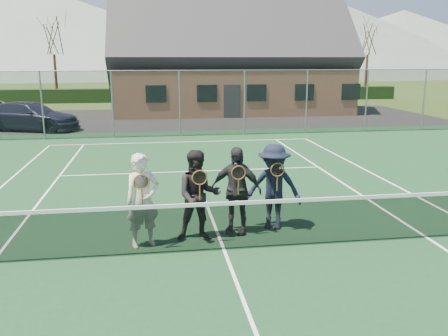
{
  "coord_description": "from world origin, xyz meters",
  "views": [
    {
      "loc": [
        -1.24,
        -8.21,
        3.53
      ],
      "look_at": [
        0.23,
        1.5,
        1.25
      ],
      "focal_mm": 38.0,
      "sensor_mm": 36.0,
      "label": 1
    }
  ],
  "objects_px": {
    "player_a": "(143,200)",
    "player_d": "(274,187)",
    "player_b": "(199,196)",
    "player_c": "(236,190)",
    "tennis_net": "(224,224)",
    "car_c": "(31,116)",
    "clubhouse": "(229,51)"
  },
  "relations": [
    {
      "from": "clubhouse",
      "to": "player_b",
      "type": "xyz_separation_m",
      "value": [
        -4.41,
        -23.38,
        -3.07
      ]
    },
    {
      "from": "tennis_net",
      "to": "player_c",
      "type": "xyz_separation_m",
      "value": [
        0.38,
        0.9,
        0.38
      ]
    },
    {
      "from": "player_b",
      "to": "player_c",
      "type": "relative_size",
      "value": 1.0
    },
    {
      "from": "tennis_net",
      "to": "player_d",
      "type": "relative_size",
      "value": 6.49
    },
    {
      "from": "player_a",
      "to": "player_c",
      "type": "xyz_separation_m",
      "value": [
        1.86,
        0.44,
        -0.0
      ]
    },
    {
      "from": "car_c",
      "to": "clubhouse",
      "type": "height_order",
      "value": "clubhouse"
    },
    {
      "from": "player_a",
      "to": "player_d",
      "type": "xyz_separation_m",
      "value": [
        2.68,
        0.58,
        -0.0
      ]
    },
    {
      "from": "player_d",
      "to": "player_c",
      "type": "bearing_deg",
      "value": -170.4
    },
    {
      "from": "clubhouse",
      "to": "tennis_net",
      "type": "bearing_deg",
      "value": -99.46
    },
    {
      "from": "tennis_net",
      "to": "player_d",
      "type": "bearing_deg",
      "value": 40.76
    },
    {
      "from": "car_c",
      "to": "player_d",
      "type": "relative_size",
      "value": 2.71
    },
    {
      "from": "clubhouse",
      "to": "player_a",
      "type": "xyz_separation_m",
      "value": [
        -5.48,
        -23.54,
        -3.07
      ]
    },
    {
      "from": "car_c",
      "to": "tennis_net",
      "type": "relative_size",
      "value": 0.42
    },
    {
      "from": "player_c",
      "to": "player_a",
      "type": "bearing_deg",
      "value": -166.63
    },
    {
      "from": "car_c",
      "to": "clubhouse",
      "type": "distance_m",
      "value": 13.9
    },
    {
      "from": "clubhouse",
      "to": "player_a",
      "type": "distance_m",
      "value": 24.37
    },
    {
      "from": "car_c",
      "to": "clubhouse",
      "type": "xyz_separation_m",
      "value": [
        11.26,
        7.45,
        3.28
      ]
    },
    {
      "from": "player_d",
      "to": "clubhouse",
      "type": "bearing_deg",
      "value": 83.05
    },
    {
      "from": "player_c",
      "to": "car_c",
      "type": "bearing_deg",
      "value": 116.03
    },
    {
      "from": "clubhouse",
      "to": "player_d",
      "type": "xyz_separation_m",
      "value": [
        -2.8,
        -22.96,
        -3.07
      ]
    },
    {
      "from": "player_a",
      "to": "player_b",
      "type": "xyz_separation_m",
      "value": [
        1.07,
        0.17,
        -0.0
      ]
    },
    {
      "from": "player_d",
      "to": "player_b",
      "type": "bearing_deg",
      "value": -165.52
    },
    {
      "from": "clubhouse",
      "to": "player_d",
      "type": "bearing_deg",
      "value": -96.95
    },
    {
      "from": "car_c",
      "to": "player_d",
      "type": "bearing_deg",
      "value": -132.18
    },
    {
      "from": "tennis_net",
      "to": "player_b",
      "type": "height_order",
      "value": "player_b"
    },
    {
      "from": "clubhouse",
      "to": "player_c",
      "type": "height_order",
      "value": "clubhouse"
    },
    {
      "from": "player_c",
      "to": "tennis_net",
      "type": "bearing_deg",
      "value": -113.04
    },
    {
      "from": "car_c",
      "to": "player_a",
      "type": "bearing_deg",
      "value": -141.04
    },
    {
      "from": "player_c",
      "to": "player_b",
      "type": "bearing_deg",
      "value": -160.65
    },
    {
      "from": "player_a",
      "to": "player_d",
      "type": "bearing_deg",
      "value": 12.23
    },
    {
      "from": "player_a",
      "to": "player_b",
      "type": "distance_m",
      "value": 1.08
    },
    {
      "from": "clubhouse",
      "to": "player_c",
      "type": "bearing_deg",
      "value": -98.9
    }
  ]
}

